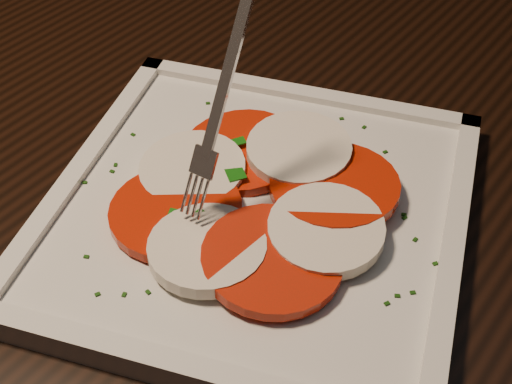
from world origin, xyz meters
TOP-DOWN VIEW (x-y plane):
  - table at (-0.06, -0.19)m, footprint 1.20×0.80m
  - plate at (-0.05, -0.27)m, footprint 0.37×0.37m
  - caprese_salad at (-0.05, -0.27)m, footprint 0.26×0.25m
  - fork at (-0.07, -0.27)m, footprint 0.04×0.08m

SIDE VIEW (x-z plane):
  - table at x=-0.06m, z-range 0.28..1.03m
  - plate at x=-0.05m, z-range 0.75..0.76m
  - caprese_salad at x=-0.05m, z-range 0.76..0.79m
  - fork at x=-0.07m, z-range 0.78..0.92m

